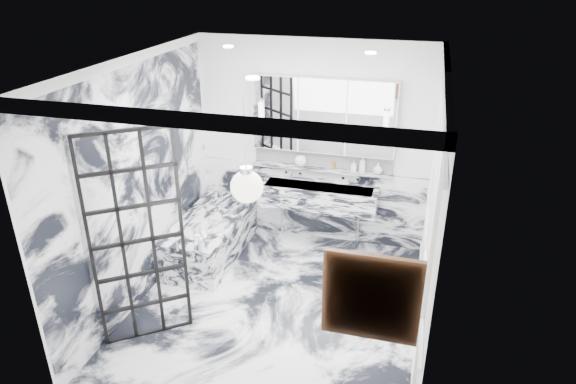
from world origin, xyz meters
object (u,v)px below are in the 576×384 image
(trough_sink, at_px, (318,197))
(bathtub, at_px, (211,236))
(mirror_cabinet, at_px, (323,116))
(crittall_door, at_px, (138,241))

(trough_sink, distance_m, bathtub, 1.55)
(mirror_cabinet, bearing_deg, bathtub, -147.94)
(crittall_door, relative_size, mirror_cabinet, 1.20)
(crittall_door, distance_m, bathtub, 1.89)
(crittall_door, relative_size, bathtub, 1.38)
(mirror_cabinet, distance_m, bathtub, 2.20)
(crittall_door, distance_m, trough_sink, 2.73)
(crittall_door, relative_size, trough_sink, 1.43)
(crittall_door, xyz_separation_m, bathtub, (0.01, 1.68, -0.87))
(mirror_cabinet, height_order, bathtub, mirror_cabinet)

